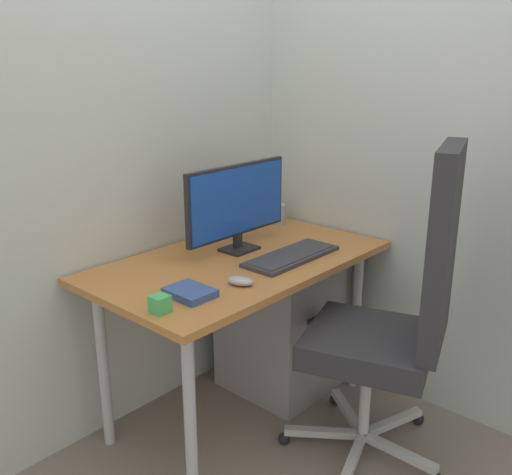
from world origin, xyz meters
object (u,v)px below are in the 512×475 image
at_px(filing_cabinet, 281,324).
at_px(pen_holder, 276,213).
at_px(desk_clamp_accessory, 160,304).
at_px(notebook, 190,292).
at_px(monitor, 237,203).
at_px(keyboard, 291,256).
at_px(mouse, 240,281).
at_px(office_chair, 401,309).

relative_size(filing_cabinet, pen_holder, 3.40).
bearing_deg(desk_clamp_accessory, pen_holder, 20.54).
bearing_deg(filing_cabinet, notebook, -167.17).
height_order(monitor, desk_clamp_accessory, monitor).
bearing_deg(keyboard, filing_cabinet, 47.73).
bearing_deg(notebook, monitor, 25.84).
height_order(mouse, desk_clamp_accessory, desk_clamp_accessory).
height_order(office_chair, desk_clamp_accessory, office_chair).
bearing_deg(filing_cabinet, mouse, -156.66).
bearing_deg(desk_clamp_accessory, office_chair, -33.55).
height_order(keyboard, notebook, notebook).
xyz_separation_m(office_chair, mouse, (-0.39, 0.45, 0.11)).
relative_size(monitor, desk_clamp_accessory, 9.83).
relative_size(filing_cabinet, keyboard, 1.39).
relative_size(keyboard, pen_holder, 2.45).
height_order(filing_cabinet, pen_holder, pen_holder).
bearing_deg(keyboard, office_chair, -86.51).
bearing_deg(keyboard, mouse, -172.86).
distance_m(office_chair, desk_clamp_accessory, 0.89).
height_order(monitor, keyboard, monitor).
bearing_deg(desk_clamp_accessory, mouse, -6.11).
bearing_deg(office_chair, notebook, 138.50).
relative_size(office_chair, desk_clamp_accessory, 21.84).
distance_m(monitor, desk_clamp_accessory, 0.70).
height_order(office_chair, pen_holder, office_chair).
bearing_deg(desk_clamp_accessory, filing_cabinet, 12.27).
xyz_separation_m(office_chair, notebook, (-0.58, 0.51, 0.10)).
relative_size(notebook, desk_clamp_accessory, 2.85).
xyz_separation_m(office_chair, desk_clamp_accessory, (-0.73, 0.48, 0.12)).
xyz_separation_m(mouse, notebook, (-0.19, 0.06, -0.00)).
height_order(filing_cabinet, monitor, monitor).
bearing_deg(monitor, filing_cabinet, -14.80).
bearing_deg(pen_holder, keyboard, -133.06).
bearing_deg(pen_holder, filing_cabinet, -133.72).
bearing_deg(notebook, mouse, -17.53).
bearing_deg(pen_holder, monitor, -160.96).
bearing_deg(office_chair, monitor, 97.69).
height_order(filing_cabinet, mouse, mouse).
distance_m(office_chair, filing_cabinet, 0.76).
xyz_separation_m(filing_cabinet, monitor, (-0.23, 0.06, 0.63)).
relative_size(office_chair, monitor, 2.22).
distance_m(office_chair, keyboard, 0.50).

